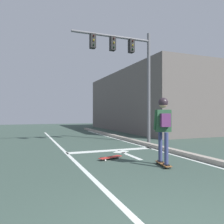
# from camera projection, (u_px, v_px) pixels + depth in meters

# --- Properties ---
(lane_line_center) EXTENTS (0.12, 20.00, 0.01)m
(lane_line_center) POSITION_uv_depth(u_px,v_px,m) (69.00, 156.00, 7.50)
(lane_line_center) COLOR silver
(lane_line_center) RESTS_ON ground
(lane_line_curbside) EXTENTS (0.12, 20.00, 0.01)m
(lane_line_curbside) POSITION_uv_depth(u_px,v_px,m) (156.00, 150.00, 8.76)
(lane_line_curbside) COLOR silver
(lane_line_curbside) RESTS_ON ground
(stop_bar) EXTENTS (3.58, 0.40, 0.01)m
(stop_bar) POSITION_uv_depth(u_px,v_px,m) (112.00, 150.00, 8.67)
(stop_bar) COLOR silver
(stop_bar) RESTS_ON ground
(lane_arrow_stem) EXTENTS (0.16, 1.40, 0.01)m
(lane_arrow_stem) POSITION_uv_depth(u_px,v_px,m) (131.00, 156.00, 7.54)
(lane_arrow_stem) COLOR silver
(lane_arrow_stem) RESTS_ON ground
(lane_arrow_head) EXTENTS (0.71, 0.71, 0.01)m
(lane_arrow_head) POSITION_uv_depth(u_px,v_px,m) (121.00, 152.00, 8.33)
(lane_arrow_head) COLOR silver
(lane_arrow_head) RESTS_ON ground
(curb_strip) EXTENTS (0.24, 24.00, 0.14)m
(curb_strip) POSITION_uv_depth(u_px,v_px,m) (161.00, 148.00, 8.85)
(curb_strip) COLOR #A3998C
(curb_strip) RESTS_ON ground
(skateboard) EXTENTS (0.33, 0.78, 0.08)m
(skateboard) POSITION_uv_depth(u_px,v_px,m) (163.00, 164.00, 6.07)
(skateboard) COLOR brown
(skateboard) RESTS_ON ground
(skater) EXTENTS (0.49, 0.65, 1.81)m
(skater) POSITION_uv_depth(u_px,v_px,m) (163.00, 121.00, 6.06)
(skater) COLOR navy
(skater) RESTS_ON skateboard
(spare_skateboard) EXTENTS (0.85, 0.47, 0.08)m
(spare_skateboard) POSITION_uv_depth(u_px,v_px,m) (110.00, 157.00, 6.99)
(spare_skateboard) COLOR red
(spare_skateboard) RESTS_ON ground
(traffic_signal_mast) EXTENTS (3.96, 0.34, 5.45)m
(traffic_signal_mast) POSITION_uv_depth(u_px,v_px,m) (129.00, 62.00, 10.62)
(traffic_signal_mast) COLOR #5C5C62
(traffic_signal_mast) RESTS_ON ground
(building_block) EXTENTS (11.20, 13.34, 4.90)m
(building_block) POSITION_uv_depth(u_px,v_px,m) (172.00, 103.00, 20.34)
(building_block) COLOR #625B57
(building_block) RESTS_ON ground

